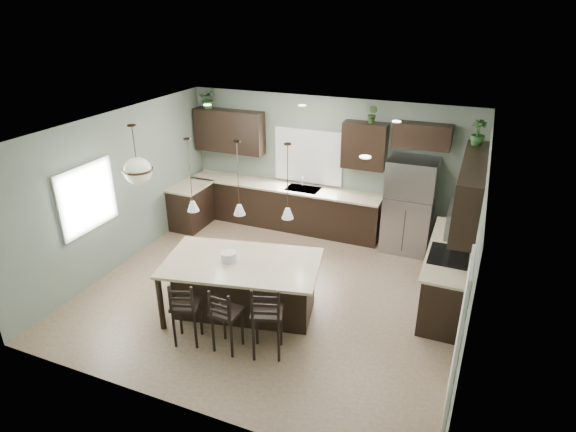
# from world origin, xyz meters

# --- Properties ---
(ground) EXTENTS (6.00, 6.00, 0.00)m
(ground) POSITION_xyz_m (0.00, 0.00, 0.00)
(ground) COLOR #9E8466
(ground) RESTS_ON ground
(pantry_door) EXTENTS (0.04, 0.82, 2.04)m
(pantry_door) POSITION_xyz_m (2.98, -1.55, 1.02)
(pantry_door) COLOR white
(pantry_door) RESTS_ON ground
(window_back) EXTENTS (1.35, 0.02, 1.00)m
(window_back) POSITION_xyz_m (-0.40, 2.73, 1.55)
(window_back) COLOR white
(window_back) RESTS_ON room_shell
(window_left) EXTENTS (0.02, 1.10, 1.00)m
(window_left) POSITION_xyz_m (-2.98, -0.80, 1.55)
(window_left) COLOR white
(window_left) RESTS_ON room_shell
(left_return_cabs) EXTENTS (0.60, 0.90, 0.90)m
(left_return_cabs) POSITION_xyz_m (-2.70, 1.70, 0.45)
(left_return_cabs) COLOR black
(left_return_cabs) RESTS_ON ground
(left_return_countertop) EXTENTS (0.66, 0.96, 0.04)m
(left_return_countertop) POSITION_xyz_m (-2.68, 1.70, 0.92)
(left_return_countertop) COLOR beige
(left_return_countertop) RESTS_ON left_return_cabs
(back_lower_cabs) EXTENTS (4.20, 0.60, 0.90)m
(back_lower_cabs) POSITION_xyz_m (-0.85, 2.45, 0.45)
(back_lower_cabs) COLOR black
(back_lower_cabs) RESTS_ON ground
(back_countertop) EXTENTS (4.20, 0.66, 0.04)m
(back_countertop) POSITION_xyz_m (-0.85, 2.43, 0.92)
(back_countertop) COLOR beige
(back_countertop) RESTS_ON back_lower_cabs
(sink_inset) EXTENTS (0.70, 0.45, 0.01)m
(sink_inset) POSITION_xyz_m (-0.40, 2.43, 0.94)
(sink_inset) COLOR gray
(sink_inset) RESTS_ON back_countertop
(faucet) EXTENTS (0.02, 0.02, 0.28)m
(faucet) POSITION_xyz_m (-0.40, 2.40, 1.08)
(faucet) COLOR silver
(faucet) RESTS_ON back_countertop
(back_upper_left) EXTENTS (1.55, 0.34, 0.90)m
(back_upper_left) POSITION_xyz_m (-2.15, 2.58, 1.95)
(back_upper_left) COLOR black
(back_upper_left) RESTS_ON room_shell
(back_upper_right) EXTENTS (0.85, 0.34, 0.90)m
(back_upper_right) POSITION_xyz_m (0.80, 2.58, 1.95)
(back_upper_right) COLOR black
(back_upper_right) RESTS_ON room_shell
(fridge_header) EXTENTS (1.05, 0.34, 0.45)m
(fridge_header) POSITION_xyz_m (1.85, 2.58, 2.25)
(fridge_header) COLOR black
(fridge_header) RESTS_ON room_shell
(right_lower_cabs) EXTENTS (0.60, 2.35, 0.90)m
(right_lower_cabs) POSITION_xyz_m (2.70, 0.87, 0.45)
(right_lower_cabs) COLOR black
(right_lower_cabs) RESTS_ON ground
(right_countertop) EXTENTS (0.66, 2.35, 0.04)m
(right_countertop) POSITION_xyz_m (2.68, 0.87, 0.92)
(right_countertop) COLOR beige
(right_countertop) RESTS_ON right_lower_cabs
(cooktop) EXTENTS (0.58, 0.75, 0.02)m
(cooktop) POSITION_xyz_m (2.68, 0.60, 0.94)
(cooktop) COLOR black
(cooktop) RESTS_ON right_countertop
(wall_oven_front) EXTENTS (0.01, 0.72, 0.60)m
(wall_oven_front) POSITION_xyz_m (2.40, 0.60, 0.45)
(wall_oven_front) COLOR gray
(wall_oven_front) RESTS_ON right_lower_cabs
(right_upper_cabs) EXTENTS (0.34, 2.35, 0.90)m
(right_upper_cabs) POSITION_xyz_m (2.83, 0.87, 1.95)
(right_upper_cabs) COLOR black
(right_upper_cabs) RESTS_ON room_shell
(microwave) EXTENTS (0.40, 0.75, 0.40)m
(microwave) POSITION_xyz_m (2.78, 0.60, 1.55)
(microwave) COLOR gray
(microwave) RESTS_ON right_upper_cabs
(refrigerator) EXTENTS (0.90, 0.74, 1.85)m
(refrigerator) POSITION_xyz_m (1.78, 2.40, 0.93)
(refrigerator) COLOR #919199
(refrigerator) RESTS_ON ground
(kitchen_island) EXTENTS (2.55, 1.77, 0.92)m
(kitchen_island) POSITION_xyz_m (-0.18, -0.75, 0.46)
(kitchen_island) COLOR black
(kitchen_island) RESTS_ON ground
(serving_dish) EXTENTS (0.24, 0.24, 0.14)m
(serving_dish) POSITION_xyz_m (-0.38, -0.79, 0.99)
(serving_dish) COLOR silver
(serving_dish) RESTS_ON kitchen_island
(bar_stool_left) EXTENTS (0.48, 0.48, 1.03)m
(bar_stool_left) POSITION_xyz_m (-0.60, -1.65, 0.51)
(bar_stool_left) COLOR black
(bar_stool_left) RESTS_ON ground
(bar_stool_center) EXTENTS (0.39, 0.39, 1.01)m
(bar_stool_center) POSITION_xyz_m (0.00, -1.57, 0.51)
(bar_stool_center) COLOR black
(bar_stool_center) RESTS_ON ground
(bar_stool_right) EXTENTS (0.53, 0.53, 1.14)m
(bar_stool_right) POSITION_xyz_m (0.56, -1.45, 0.57)
(bar_stool_right) COLOR black
(bar_stool_right) RESTS_ON ground
(pendant_left) EXTENTS (0.17, 0.17, 1.10)m
(pendant_left) POSITION_xyz_m (-0.87, -0.89, 2.25)
(pendant_left) COLOR white
(pendant_left) RESTS_ON room_shell
(pendant_center) EXTENTS (0.17, 0.17, 1.10)m
(pendant_center) POSITION_xyz_m (-0.18, -0.75, 2.25)
(pendant_center) COLOR white
(pendant_center) RESTS_ON room_shell
(pendant_right) EXTENTS (0.17, 0.17, 1.10)m
(pendant_right) POSITION_xyz_m (0.51, -0.60, 2.25)
(pendant_right) COLOR white
(pendant_right) RESTS_ON room_shell
(chandelier) EXTENTS (0.48, 0.48, 0.97)m
(chandelier) POSITION_xyz_m (-2.08, -0.55, 2.31)
(chandelier) COLOR beige
(chandelier) RESTS_ON room_shell
(plant_back_left) EXTENTS (0.43, 0.40, 0.40)m
(plant_back_left) POSITION_xyz_m (-2.60, 2.55, 2.60)
(plant_back_left) COLOR #295826
(plant_back_left) RESTS_ON back_upper_left
(plant_back_right) EXTENTS (0.24, 0.22, 0.35)m
(plant_back_right) POSITION_xyz_m (0.92, 2.55, 2.57)
(plant_back_right) COLOR #2C481F
(plant_back_right) RESTS_ON back_upper_right
(plant_right_wall) EXTENTS (0.25, 0.25, 0.40)m
(plant_right_wall) POSITION_xyz_m (2.80, 1.73, 2.60)
(plant_right_wall) COLOR #285224
(plant_right_wall) RESTS_ON right_upper_cabs
(room_shell) EXTENTS (6.00, 6.00, 6.00)m
(room_shell) POSITION_xyz_m (0.00, 0.00, 1.70)
(room_shell) COLOR slate
(room_shell) RESTS_ON ground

